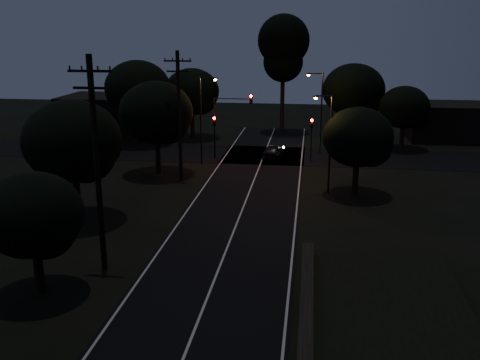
# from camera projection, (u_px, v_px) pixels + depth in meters

# --- Properties ---
(road_surface) EXTENTS (60.00, 70.00, 0.03)m
(road_surface) POSITION_uv_depth(u_px,v_px,m) (252.00, 186.00, 42.76)
(road_surface) COLOR black
(road_surface) RESTS_ON ground
(utility_pole_mid) EXTENTS (2.20, 0.30, 11.00)m
(utility_pole_mid) POSITION_uv_depth(u_px,v_px,m) (97.00, 162.00, 26.59)
(utility_pole_mid) COLOR black
(utility_pole_mid) RESTS_ON ground
(utility_pole_far) EXTENTS (2.20, 0.30, 10.50)m
(utility_pole_far) POSITION_uv_depth(u_px,v_px,m) (179.00, 115.00, 42.87)
(utility_pole_far) COLOR black
(utility_pole_far) RESTS_ON ground
(tree_left_b) EXTENTS (4.64, 4.64, 5.90)m
(tree_left_b) POSITION_uv_depth(u_px,v_px,m) (35.00, 218.00, 24.40)
(tree_left_b) COLOR black
(tree_left_b) RESTS_ON ground
(tree_left_c) EXTENTS (6.25, 6.25, 7.90)m
(tree_left_c) POSITION_uv_depth(u_px,v_px,m) (75.00, 144.00, 33.86)
(tree_left_c) COLOR black
(tree_left_c) RESTS_ON ground
(tree_left_d) EXTENTS (6.27, 6.27, 7.96)m
(tree_left_d) POSITION_uv_depth(u_px,v_px,m) (158.00, 114.00, 45.03)
(tree_left_d) COLOR black
(tree_left_d) RESTS_ON ground
(tree_far_nw) EXTENTS (6.22, 6.22, 7.88)m
(tree_far_nw) POSITION_uv_depth(u_px,v_px,m) (193.00, 93.00, 60.37)
(tree_far_nw) COLOR black
(tree_far_nw) RESTS_ON ground
(tree_far_w) EXTENTS (7.03, 7.03, 8.96)m
(tree_far_w) POSITION_uv_depth(u_px,v_px,m) (140.00, 90.00, 56.97)
(tree_far_w) COLOR black
(tree_far_w) RESTS_ON ground
(tree_far_ne) EXTENTS (6.77, 6.77, 8.56)m
(tree_far_ne) POSITION_uv_depth(u_px,v_px,m) (356.00, 92.00, 57.94)
(tree_far_ne) COLOR black
(tree_far_ne) RESTS_ON ground
(tree_far_e) EXTENTS (5.14, 5.14, 6.52)m
(tree_far_e) POSITION_uv_depth(u_px,v_px,m) (406.00, 109.00, 54.84)
(tree_far_e) COLOR black
(tree_far_e) RESTS_ON ground
(tree_right_a) EXTENTS (5.22, 5.22, 6.63)m
(tree_right_a) POSITION_uv_depth(u_px,v_px,m) (360.00, 139.00, 39.37)
(tree_right_a) COLOR black
(tree_right_a) RESTS_ON ground
(tall_pine) EXTENTS (6.09, 6.09, 13.84)m
(tall_pine) POSITION_uv_depth(u_px,v_px,m) (283.00, 48.00, 62.67)
(tall_pine) COLOR black
(tall_pine) RESTS_ON ground
(building_left) EXTENTS (10.00, 8.00, 4.40)m
(building_left) POSITION_uv_depth(u_px,v_px,m) (107.00, 114.00, 64.62)
(building_left) COLOR black
(building_left) RESTS_ON ground
(building_right) EXTENTS (9.00, 7.00, 4.00)m
(building_right) POSITION_uv_depth(u_px,v_px,m) (449.00, 121.00, 60.52)
(building_right) COLOR black
(building_right) RESTS_ON ground
(signal_left) EXTENTS (0.28, 0.35, 4.10)m
(signal_left) POSITION_uv_depth(u_px,v_px,m) (215.00, 130.00, 51.03)
(signal_left) COLOR black
(signal_left) RESTS_ON ground
(signal_right) EXTENTS (0.28, 0.35, 4.10)m
(signal_right) POSITION_uv_depth(u_px,v_px,m) (311.00, 132.00, 49.85)
(signal_right) COLOR black
(signal_right) RESTS_ON ground
(signal_mast) EXTENTS (3.70, 0.35, 6.25)m
(signal_mast) POSITION_uv_depth(u_px,v_px,m) (232.00, 114.00, 50.40)
(signal_mast) COLOR black
(signal_mast) RESTS_ON ground
(streetlight_a) EXTENTS (1.66, 0.26, 8.00)m
(streetlight_a) POSITION_uv_depth(u_px,v_px,m) (203.00, 114.00, 48.73)
(streetlight_a) COLOR black
(streetlight_a) RESTS_ON ground
(streetlight_b) EXTENTS (1.66, 0.26, 8.00)m
(streetlight_b) POSITION_uv_depth(u_px,v_px,m) (319.00, 107.00, 53.10)
(streetlight_b) COLOR black
(streetlight_b) RESTS_ON ground
(streetlight_c) EXTENTS (1.46, 0.26, 7.50)m
(streetlight_c) POSITION_uv_depth(u_px,v_px,m) (328.00, 137.00, 39.76)
(streetlight_c) COLOR black
(streetlight_c) RESTS_ON ground
(car) EXTENTS (2.18, 4.21, 1.37)m
(car) POSITION_uv_depth(u_px,v_px,m) (273.00, 151.00, 51.75)
(car) COLOR black
(car) RESTS_ON ground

